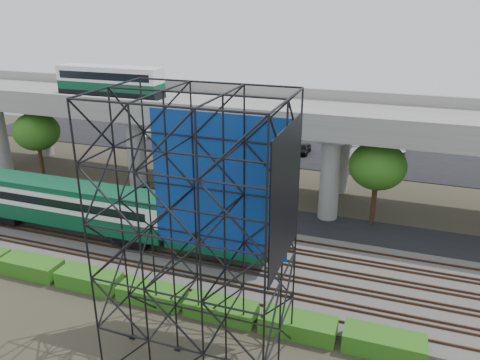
% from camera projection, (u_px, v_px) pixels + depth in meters
% --- Properties ---
extents(ground, '(140.00, 140.00, 0.00)m').
position_uv_depth(ground, '(169.00, 266.00, 35.68)').
color(ground, '#474233').
rests_on(ground, ground).
extents(ballast_bed, '(90.00, 12.00, 0.20)m').
position_uv_depth(ballast_bed, '(180.00, 252.00, 37.41)').
color(ballast_bed, slate).
rests_on(ballast_bed, ground).
extents(service_road, '(90.00, 5.00, 0.08)m').
position_uv_depth(service_road, '(220.00, 211.00, 44.92)').
color(service_road, black).
rests_on(service_road, ground).
extents(parking_lot, '(90.00, 18.00, 0.08)m').
position_uv_depth(parking_lot, '(281.00, 145.00, 65.62)').
color(parking_lot, black).
rests_on(parking_lot, ground).
extents(harbor_water, '(140.00, 40.00, 0.03)m').
position_uv_depth(harbor_water, '(312.00, 112.00, 85.02)').
color(harbor_water, '#3F5267').
rests_on(harbor_water, ground).
extents(rail_tracks, '(90.00, 9.52, 0.16)m').
position_uv_depth(rail_tracks, '(180.00, 250.00, 37.34)').
color(rail_tracks, '#472D1E').
rests_on(rail_tracks, ballast_bed).
extents(commuter_train, '(29.30, 3.06, 4.30)m').
position_uv_depth(commuter_train, '(87.00, 206.00, 39.01)').
color(commuter_train, black).
rests_on(commuter_train, rail_tracks).
extents(overpass, '(80.00, 12.00, 12.40)m').
position_uv_depth(overpass, '(228.00, 114.00, 47.16)').
color(overpass, '#9E9B93').
rests_on(overpass, ground).
extents(scaffold_tower, '(9.36, 6.36, 15.00)m').
position_uv_depth(scaffold_tower, '(198.00, 239.00, 24.04)').
color(scaffold_tower, black).
rests_on(scaffold_tower, ground).
extents(hedge_strip, '(34.60, 1.80, 1.20)m').
position_uv_depth(hedge_strip, '(152.00, 293.00, 31.38)').
color(hedge_strip, '#2B6116').
rests_on(hedge_strip, ground).
extents(trees, '(40.94, 16.94, 7.69)m').
position_uv_depth(trees, '(197.00, 136.00, 49.37)').
color(trees, '#382314').
rests_on(trees, ground).
extents(suv, '(4.92, 2.34, 1.35)m').
position_uv_depth(suv, '(159.00, 195.00, 46.86)').
color(suv, black).
rests_on(suv, service_road).
extents(parked_cars, '(37.21, 9.36, 1.23)m').
position_uv_depth(parked_cars, '(280.00, 141.00, 64.91)').
color(parked_cars, '#BBBBBB').
rests_on(parked_cars, parking_lot).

